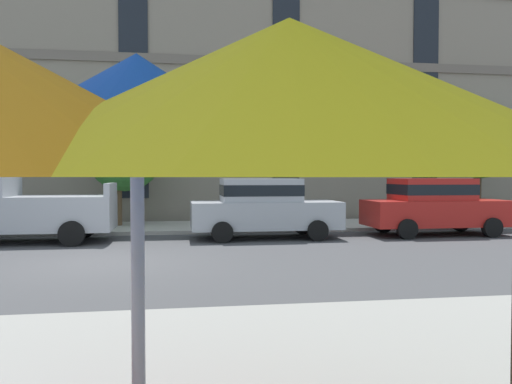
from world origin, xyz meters
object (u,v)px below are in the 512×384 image
at_px(sedan_silver, 264,206).
at_px(street_tree_middle, 124,150).
at_px(street_tree_right, 480,148).
at_px(pickup_silver_midblock, 10,206).
at_px(patio_umbrella, 137,123).
at_px(sedan_red, 434,205).

height_order(sedan_silver, street_tree_middle, street_tree_middle).
height_order(street_tree_middle, street_tree_right, street_tree_right).
height_order(pickup_silver_midblock, street_tree_right, street_tree_right).
bearing_deg(sedan_silver, patio_umbrella, -102.15).
distance_m(street_tree_middle, street_tree_right, 13.55).
bearing_deg(patio_umbrella, street_tree_middle, 95.79).
distance_m(sedan_red, street_tree_right, 5.44).
bearing_deg(patio_umbrella, pickup_silver_midblock, 109.06).
bearing_deg(sedan_silver, street_tree_right, 20.46).
height_order(pickup_silver_midblock, street_tree_middle, street_tree_middle).
height_order(sedan_red, street_tree_middle, street_tree_middle).
relative_size(street_tree_middle, street_tree_right, 0.99).
distance_m(street_tree_right, patio_umbrella, 20.06).
bearing_deg(sedan_silver, sedan_red, 0.00).
bearing_deg(pickup_silver_midblock, street_tree_right, 11.86).
relative_size(pickup_silver_midblock, street_tree_right, 1.23).
height_order(sedan_red, patio_umbrella, patio_umbrella).
relative_size(sedan_silver, patio_umbrella, 1.20).
height_order(sedan_red, street_tree_right, street_tree_right).
xyz_separation_m(sedan_silver, street_tree_right, (9.17, 3.42, 1.99)).
bearing_deg(pickup_silver_midblock, sedan_silver, -0.00).
distance_m(pickup_silver_midblock, street_tree_middle, 4.79).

